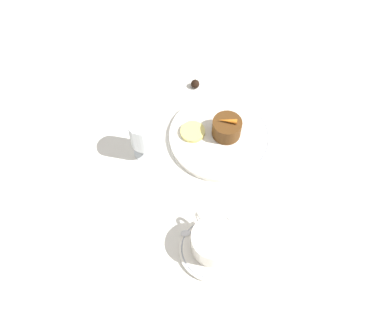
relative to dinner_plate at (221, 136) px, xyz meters
name	(u,v)px	position (x,y,z in m)	size (l,w,h in m)	color
ground_plane	(213,135)	(0.02, 0.01, -0.01)	(3.00, 3.00, 0.00)	white
dinner_plate	(221,136)	(0.00, 0.00, 0.00)	(0.26, 0.26, 0.01)	white
saucer	(211,249)	(-0.24, 0.17, 0.00)	(0.14, 0.14, 0.01)	white
coffee_cup	(213,241)	(-0.23, 0.16, 0.03)	(0.12, 0.09, 0.06)	white
spoon	(202,230)	(-0.19, 0.17, 0.00)	(0.05, 0.12, 0.00)	silver
wine_glass	(143,135)	(0.05, 0.18, 0.07)	(0.06, 0.06, 0.12)	silver
fork	(254,205)	(-0.19, 0.03, -0.01)	(0.02, 0.18, 0.01)	silver
dessert_cake	(227,128)	(0.00, -0.01, 0.03)	(0.07, 0.07, 0.05)	#563314
carrot_garnish	(228,121)	(0.00, -0.01, 0.06)	(0.04, 0.04, 0.01)	orange
pineapple_slice	(193,132)	(0.04, 0.06, 0.01)	(0.06, 0.06, 0.01)	#EFE075
chocolate_truffle	(195,84)	(0.18, -0.03, 0.00)	(0.02, 0.02, 0.02)	black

